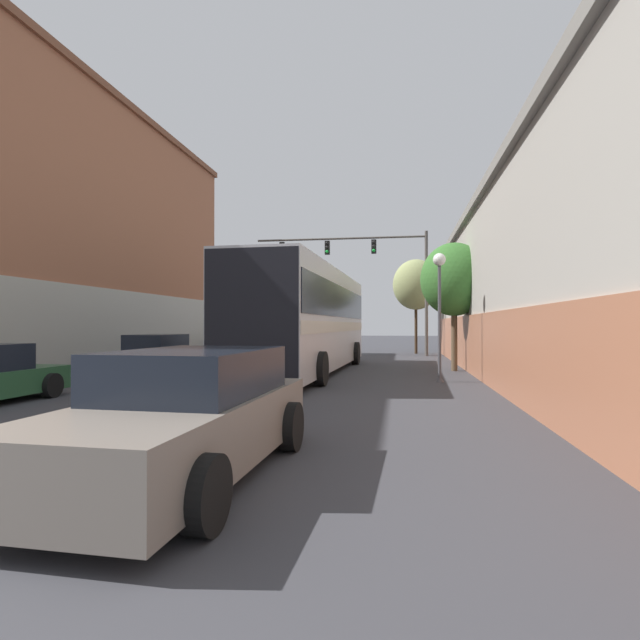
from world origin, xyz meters
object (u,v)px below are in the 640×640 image
Objects in this scene: street_lamp at (439,295)px; street_tree_near at (454,280)px; hatchback_foreground at (188,416)px; parked_car_left_mid at (159,355)px; bus at (308,316)px; parked_car_left_near at (247,344)px; traffic_signal_gantry at (369,263)px; street_tree_far at (416,285)px.

street_lamp is 4.07m from street_tree_near.
parked_car_left_mid is (-6.37, 11.76, -0.03)m from hatchback_foreground.
bus is 12.26m from parked_car_left_near.
traffic_signal_gantry is at bearing -30.56° from parked_car_left_mid.
hatchback_foreground is at bearing -166.21° from parked_car_left_near.
street_lamp is at bearing -115.77° from bus.
parked_car_left_near is at bearing 30.25° from bus.
hatchback_foreground is at bearing -173.64° from bus.
traffic_signal_gantry is 3.73m from street_tree_far.
hatchback_foreground is at bearing -97.55° from street_tree_far.
traffic_signal_gantry reaches higher than parked_car_left_mid.
bus is at bearing -164.80° from street_tree_near.
bus is at bearing 152.06° from street_lamp.
traffic_signal_gantry is (7.30, 0.01, 4.72)m from parked_car_left_near.
bus is at bearing -80.01° from parked_car_left_mid.
hatchback_foreground reaches higher than parked_car_left_near.
bus is at bearing -108.44° from street_tree_far.
hatchback_foreground is 24.35m from parked_car_left_near.
street_tree_far reaches higher than bus.
traffic_signal_gantry is at bearing -140.93° from street_tree_far.
parked_car_left_mid is at bearing -167.61° from street_tree_near.
traffic_signal_gantry is at bearing 102.83° from street_lamp.
parked_car_left_mid is 10.32m from street_lamp.
traffic_signal_gantry is 2.04× the size of street_tree_near.
street_lamp is 0.69× the size of street_tree_far.
street_tree_near is at bearing -77.16° from parked_car_left_mid.
street_tree_near is at bearing -72.64° from bus.
street_tree_far is at bearing -34.65° from parked_car_left_mid.
street_tree_far is (3.40, 25.67, 3.54)m from hatchback_foreground.
traffic_signal_gantry is (0.64, 23.42, 4.65)m from hatchback_foreground.
hatchback_foreground is 0.80× the size of street_tree_far.
street_tree_near reaches higher than parked_car_left_mid.
parked_car_left_mid is 0.91× the size of street_tree_near.
parked_car_left_mid is at bearing -125.10° from street_tree_far.
hatchback_foreground is 1.04× the size of parked_car_left_mid.
street_tree_far reaches higher than hatchback_foreground.
street_tree_near is 0.85× the size of street_tree_far.
hatchback_foreground reaches higher than parked_car_left_mid.
parked_car_left_mid is 0.45× the size of traffic_signal_gantry.
bus is at bearing -154.01° from parked_car_left_near.
street_tree_far is (-0.24, 15.41, 1.56)m from street_lamp.
street_lamp reaches higher than hatchback_foreground.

